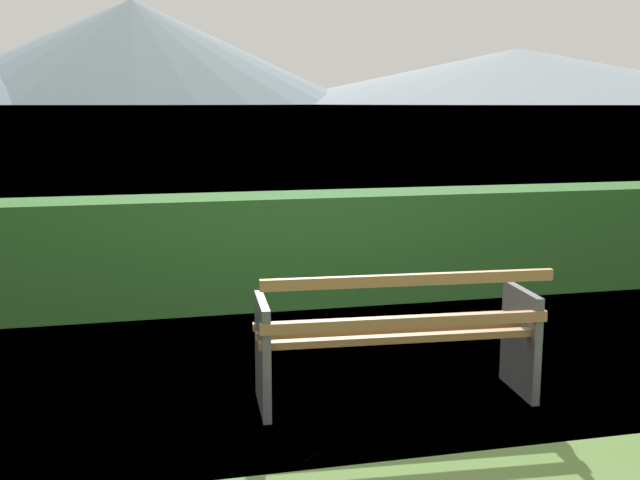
# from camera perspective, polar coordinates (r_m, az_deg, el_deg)

# --- Properties ---
(ground_plane) EXTENTS (1400.00, 1400.00, 0.00)m
(ground_plane) POSITION_cam_1_polar(r_m,az_deg,el_deg) (5.00, 5.43, -11.48)
(ground_plane) COLOR #4C6B33
(water_surface) EXTENTS (620.00, 620.00, 0.00)m
(water_surface) POSITION_cam_1_polar(r_m,az_deg,el_deg) (313.58, -13.26, 9.53)
(water_surface) COLOR #7A99A8
(water_surface) RESTS_ON ground_plane
(park_bench) EXTENTS (1.76, 0.68, 0.87)m
(park_bench) POSITION_cam_1_polar(r_m,az_deg,el_deg) (4.80, 5.70, -7.00)
(park_bench) COLOR olive
(park_bench) RESTS_ON ground_plane
(hedge_row) EXTENTS (9.86, 0.66, 1.00)m
(hedge_row) POSITION_cam_1_polar(r_m,az_deg,el_deg) (7.19, -0.93, -0.58)
(hedge_row) COLOR #285B23
(hedge_row) RESTS_ON ground_plane
(distant_hills) EXTENTS (899.83, 410.01, 82.16)m
(distant_hills) POSITION_cam_1_polar(r_m,az_deg,el_deg) (580.45, -15.36, 13.05)
(distant_hills) COLOR slate
(distant_hills) RESTS_ON ground_plane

